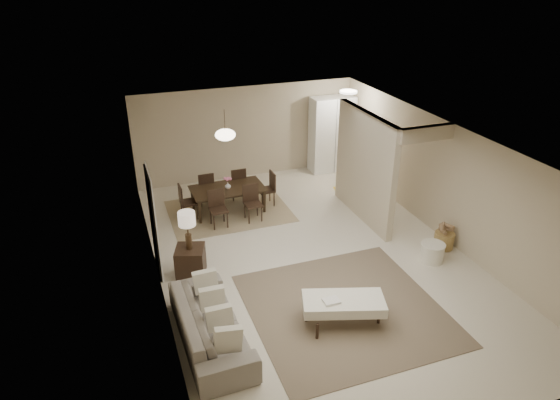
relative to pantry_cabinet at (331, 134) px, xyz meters
name	(u,v)px	position (x,y,z in m)	size (l,w,h in m)	color
floor	(311,257)	(-2.35, -4.15, -1.05)	(9.00, 9.00, 0.00)	beige
ceiling	(315,140)	(-2.35, -4.15, 1.45)	(9.00, 9.00, 0.00)	white
back_wall	(247,132)	(-2.35, 0.35, 0.20)	(6.00, 6.00, 0.00)	#B9A88C
left_wall	(154,227)	(-5.35, -4.15, 0.20)	(9.00, 9.00, 0.00)	#B9A88C
right_wall	(444,181)	(0.65, -4.15, 0.20)	(9.00, 9.00, 0.00)	#B9A88C
partition	(365,167)	(-0.55, -2.90, 0.20)	(0.15, 2.50, 2.50)	#B9A88C
doorway	(153,223)	(-5.32, -3.55, -0.03)	(0.04, 0.90, 2.04)	black
pantry_cabinet	(331,134)	(0.00, 0.00, 0.00)	(1.20, 0.55, 2.10)	white
flush_light	(348,92)	(-0.05, -0.95, 1.41)	(0.44, 0.44, 0.05)	white
living_rug	(345,309)	(-2.45, -5.89, -1.04)	(3.20, 3.20, 0.01)	brown
sofa	(210,324)	(-4.80, -5.89, -0.71)	(0.90, 2.31, 0.68)	gray
ottoman_bench	(343,304)	(-2.65, -6.19, -0.67)	(1.46, 0.99, 0.48)	beige
side_table	(191,262)	(-4.75, -3.95, -0.76)	(0.53, 0.53, 0.58)	black
table_lamp	(187,222)	(-4.75, -3.95, 0.09)	(0.32, 0.32, 0.76)	#47321E
round_pouf	(432,252)	(-0.13, -5.08, -0.86)	(0.48, 0.48, 0.37)	beige
wicker_basket	(444,240)	(0.40, -4.74, -0.88)	(0.41, 0.41, 0.35)	olive
dining_rug	(229,211)	(-3.41, -1.61, -1.04)	(2.80, 2.10, 0.01)	#8D7757
dining_table	(229,200)	(-3.41, -1.61, -0.75)	(1.71, 0.95, 0.60)	black
dining_chairs	(228,195)	(-3.41, -1.61, -0.63)	(2.28, 1.67, 0.85)	black
vase	(228,186)	(-3.41, -1.61, -0.37)	(0.14, 0.14, 0.15)	silver
yellow_mat	(352,190)	(-0.07, -1.55, -1.04)	(0.91, 0.56, 0.01)	yellow
pendant_light	(225,135)	(-3.41, -1.61, 0.87)	(0.46, 0.46, 0.71)	#47321E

